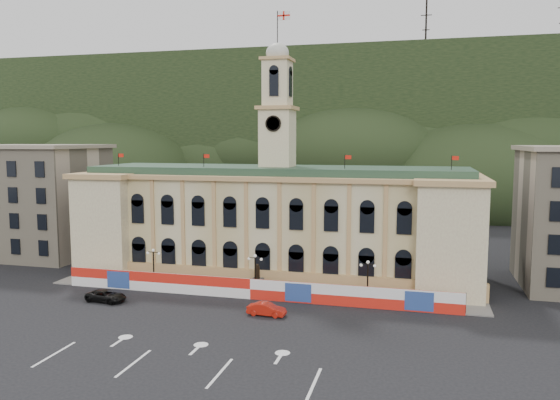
% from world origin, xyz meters
% --- Properties ---
extents(ground, '(260.00, 260.00, 0.00)m').
position_xyz_m(ground, '(0.00, 0.00, 0.00)').
color(ground, black).
rests_on(ground, ground).
extents(lane_markings, '(26.00, 10.00, 0.02)m').
position_xyz_m(lane_markings, '(0.00, -5.00, 0.00)').
color(lane_markings, white).
rests_on(lane_markings, ground).
extents(hill_ridge, '(230.00, 80.00, 64.00)m').
position_xyz_m(hill_ridge, '(0.03, 121.99, 19.48)').
color(hill_ridge, black).
rests_on(hill_ridge, ground).
extents(city_hall, '(56.20, 17.60, 37.10)m').
position_xyz_m(city_hall, '(0.00, 27.63, 7.85)').
color(city_hall, beige).
rests_on(city_hall, ground).
extents(side_building_left, '(21.00, 17.00, 18.60)m').
position_xyz_m(side_building_left, '(-43.00, 30.93, 9.33)').
color(side_building_left, '#B9AA8E').
rests_on(side_building_left, ground).
extents(hoarding_fence, '(50.00, 0.44, 2.50)m').
position_xyz_m(hoarding_fence, '(0.06, 15.07, 1.25)').
color(hoarding_fence, red).
rests_on(hoarding_fence, ground).
extents(pavement, '(56.00, 5.50, 0.16)m').
position_xyz_m(pavement, '(0.00, 17.75, 0.08)').
color(pavement, slate).
rests_on(pavement, ground).
extents(statue, '(1.40, 1.40, 3.72)m').
position_xyz_m(statue, '(0.00, 18.00, 1.19)').
color(statue, '#595651').
rests_on(statue, ground).
extents(lamp_left, '(1.96, 0.44, 5.15)m').
position_xyz_m(lamp_left, '(-14.00, 17.00, 3.07)').
color(lamp_left, black).
rests_on(lamp_left, ground).
extents(lamp_center, '(1.96, 0.44, 5.15)m').
position_xyz_m(lamp_center, '(0.00, 17.00, 3.07)').
color(lamp_center, black).
rests_on(lamp_center, ground).
extents(lamp_right, '(1.96, 0.44, 5.15)m').
position_xyz_m(lamp_right, '(14.00, 17.00, 3.07)').
color(lamp_right, black).
rests_on(lamp_right, ground).
extents(red_sedan, '(1.94, 4.46, 1.42)m').
position_xyz_m(red_sedan, '(3.64, 9.43, 0.71)').
color(red_sedan, '#B8190D').
rests_on(red_sedan, ground).
extents(black_suv, '(3.22, 5.41, 1.39)m').
position_xyz_m(black_suv, '(-16.50, 9.62, 0.69)').
color(black_suv, black).
rests_on(black_suv, ground).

